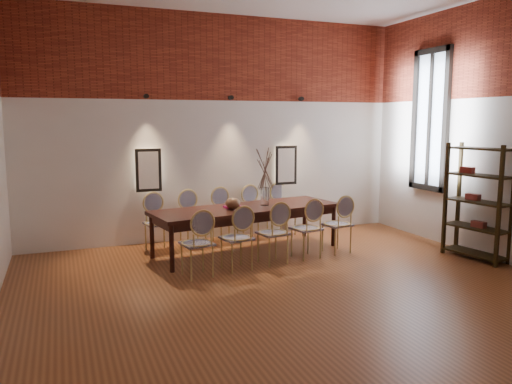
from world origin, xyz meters
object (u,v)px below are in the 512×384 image
object	(u,v)px
dining_table	(247,229)
book	(233,207)
chair_far_d	(255,213)
chair_near_a	(197,243)
chair_far_b	(193,220)
chair_far_e	(283,210)
chair_near_e	(337,224)
chair_far_c	(225,216)
chair_near_d	(306,228)
vase	(265,196)
bowl	(233,203)
chair_far_a	(158,223)
chair_near_c	(273,233)
chair_near_b	(237,238)
shelving_rack	(478,202)

from	to	relation	value
dining_table	book	distance (m)	0.46
chair_far_d	chair_near_a	bearing A→B (deg)	39.90
chair_far_b	chair_far_e	xyz separation A→B (m)	(1.84, 0.30, 0.00)
chair_near_e	chair_far_c	distance (m)	1.99
chair_near_d	chair_far_c	bearing A→B (deg)	111.74
chair_far_d	vase	bearing A→B (deg)	70.17
chair_near_e	bowl	world-z (taller)	chair_near_e
chair_far_b	chair_near_a	bearing A→B (deg)	68.26
chair_far_a	book	bearing A→B (deg)	145.19
chair_near_d	chair_far_b	xyz separation A→B (m)	(-1.48, 1.34, 0.00)
dining_table	vase	distance (m)	0.63
chair_near_c	chair_near_a	bearing A→B (deg)	-180.00
chair_near_c	vase	size ratio (longest dim) A/B	3.13
dining_table	chair_far_d	bearing A→B (deg)	51.43
chair_near_a	chair_near_e	world-z (taller)	same
dining_table	chair_far_d	xyz separation A→B (m)	(0.49, 0.87, 0.09)
chair_far_d	book	distance (m)	1.14
chair_near_b	chair_far_b	xyz separation A→B (m)	(-0.25, 1.54, 0.00)
chair_near_d	shelving_rack	size ratio (longest dim) A/B	0.52
chair_far_e	chair_near_a	bearing A→B (deg)	32.09
chair_near_b	chair_far_e	xyz separation A→B (m)	(1.59, 1.84, 0.00)
chair_far_c	shelving_rack	distance (m)	4.14
chair_far_e	chair_far_b	bearing A→B (deg)	0.00
vase	chair_near_c	bearing A→B (deg)	-104.31
chair_far_c	chair_far_b	bearing A→B (deg)	0.00
chair_near_b	chair_far_d	size ratio (longest dim) A/B	1.00
chair_far_a	shelving_rack	bearing A→B (deg)	144.37
chair_far_c	chair_near_d	bearing A→B (deg)	111.74
chair_far_e	book	xyz separation A→B (m)	(-1.34, -0.93, 0.30)
chair_near_a	chair_far_a	world-z (taller)	same
chair_near_c	vase	world-z (taller)	vase
dining_table	chair_near_a	size ratio (longest dim) A/B	3.31
chair_near_d	chair_far_b	distance (m)	1.99
chair_near_d	chair_far_d	bearing A→B (deg)	90.00
dining_table	chair_near_b	bearing A→B (deg)	-128.57
chair_far_b	vase	distance (m)	1.31
dining_table	chair_far_e	distance (m)	1.47
vase	chair_far_e	bearing A→B (deg)	50.10
chair_near_d	vase	xyz separation A→B (m)	(-0.40, 0.72, 0.43)
chair_far_a	vase	xyz separation A→B (m)	(1.69, -0.51, 0.43)
chair_near_c	chair_near_d	size ratio (longest dim) A/B	1.00
chair_far_e	shelving_rack	size ratio (longest dim) A/B	0.52
chair_near_a	book	distance (m)	1.36
chair_near_e	shelving_rack	xyz separation A→B (m)	(1.83, -1.11, 0.43)
chair_near_b	chair_far_c	size ratio (longest dim) A/B	1.00
chair_far_e	chair_far_c	bearing A→B (deg)	0.00
chair_near_c	chair_far_d	size ratio (longest dim) A/B	1.00
chair_far_d	chair_far_a	bearing A→B (deg)	0.00
dining_table	chair_far_b	distance (m)	1.00
chair_far_e	chair_near_c	bearing A→B (deg)	51.43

